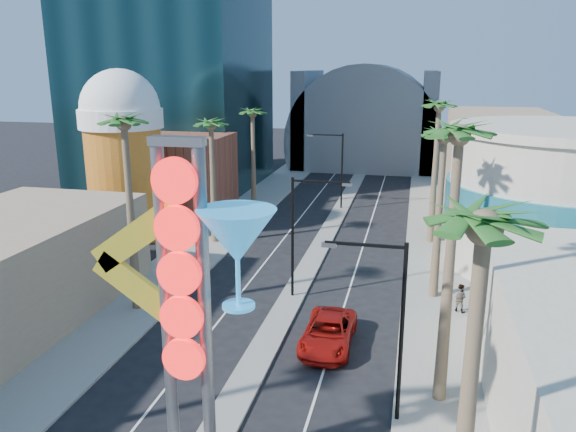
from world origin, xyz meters
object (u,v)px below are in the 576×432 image
object	(u,v)px
neon_sign	(207,295)
pedestrian_a	(502,408)
red_pickup	(328,333)
pedestrian_b	(460,298)

from	to	relation	value
neon_sign	pedestrian_a	size ratio (longest dim) A/B	6.67
neon_sign	red_pickup	bearing A→B (deg)	77.25
pedestrian_a	pedestrian_b	xyz separation A→B (m)	(-0.90, 11.58, -0.06)
neon_sign	red_pickup	distance (m)	13.02
neon_sign	red_pickup	size ratio (longest dim) A/B	2.20
pedestrian_a	neon_sign	bearing A→B (deg)	7.98
red_pickup	pedestrian_a	distance (m)	9.89
red_pickup	pedestrian_a	size ratio (longest dim) A/B	3.02
neon_sign	red_pickup	world-z (taller)	neon_sign
neon_sign	red_pickup	xyz separation A→B (m)	(2.49, 11.00, -6.52)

